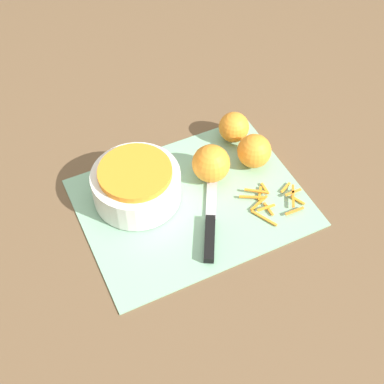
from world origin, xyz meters
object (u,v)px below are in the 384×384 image
object	(u,v)px
orange_right	(211,164)
orange_back	(234,127)
knife	(210,228)
bowl_speckled	(136,184)
orange_left	(254,151)

from	to	relation	value
orange_right	orange_back	distance (m)	0.13
knife	orange_back	xyz separation A→B (m)	(0.17, 0.21, 0.03)
knife	bowl_speckled	bearing A→B (deg)	62.77
orange_right	orange_back	world-z (taller)	orange_right
knife	orange_right	bearing A→B (deg)	1.45
orange_right	orange_back	bearing A→B (deg)	39.29
bowl_speckled	knife	size ratio (longest dim) A/B	0.82
orange_right	orange_back	xyz separation A→B (m)	(0.10, 0.08, -0.01)
knife	orange_left	bearing A→B (deg)	-25.25
orange_left	orange_right	xyz separation A→B (m)	(-0.10, 0.01, 0.00)
bowl_speckled	knife	world-z (taller)	bowl_speckled
orange_left	bowl_speckled	bearing A→B (deg)	175.16
orange_left	orange_right	distance (m)	0.10
bowl_speckled	orange_left	xyz separation A→B (m)	(0.27, -0.02, -0.00)
knife	orange_left	xyz separation A→B (m)	(0.17, 0.12, 0.03)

